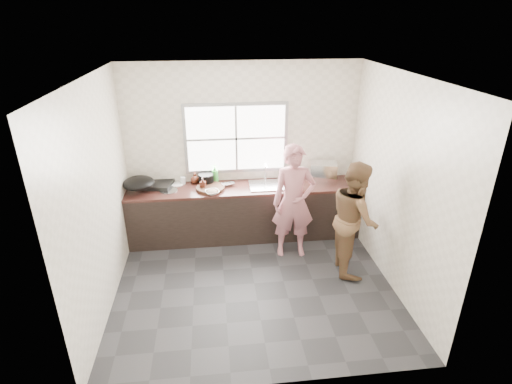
{
  "coord_description": "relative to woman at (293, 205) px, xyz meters",
  "views": [
    {
      "loc": [
        -0.48,
        -4.35,
        3.31
      ],
      "look_at": [
        0.1,
        0.65,
        1.05
      ],
      "focal_mm": 28.0,
      "sensor_mm": 36.0,
      "label": 1
    }
  ],
  "objects": [
    {
      "name": "bowl_mince",
      "position": [
        -1.15,
        0.39,
        0.1
      ],
      "size": [
        0.26,
        0.26,
        0.05
      ],
      "primitive_type": "imported",
      "rotation": [
        0.0,
        0.0,
        0.29
      ],
      "color": "white",
      "rests_on": "countertop"
    },
    {
      "name": "cabinet",
      "position": [
        -0.65,
        0.6,
        -0.38
      ],
      "size": [
        3.6,
        0.62,
        0.82
      ],
      "primitive_type": "cube",
      "color": "black",
      "rests_on": "floor"
    },
    {
      "name": "cleaver",
      "position": [
        -0.9,
        0.66,
        0.11
      ],
      "size": [
        0.22,
        0.15,
        0.01
      ],
      "primitive_type": "cube",
      "rotation": [
        0.0,
        0.0,
        0.24
      ],
      "color": "#B6B8BE",
      "rests_on": "cutting_board"
    },
    {
      "name": "wok",
      "position": [
        -2.23,
        0.57,
        0.22
      ],
      "size": [
        0.57,
        0.57,
        0.18
      ],
      "primitive_type": "ellipsoid",
      "rotation": [
        0.0,
        0.0,
        0.25
      ],
      "color": "black",
      "rests_on": "burner"
    },
    {
      "name": "wall_back",
      "position": [
        -0.65,
        0.91,
        0.56
      ],
      "size": [
        3.6,
        0.01,
        2.7
      ],
      "primitive_type": "cube",
      "color": "silver",
      "rests_on": "ground"
    },
    {
      "name": "bowl_crabs",
      "position": [
        0.05,
        0.39,
        0.1
      ],
      "size": [
        0.21,
        0.21,
        0.06
      ],
      "primitive_type": "imported",
      "rotation": [
        0.0,
        0.0,
        -0.03
      ],
      "color": "silver",
      "rests_on": "countertop"
    },
    {
      "name": "wall_right",
      "position": [
        1.16,
        -0.69,
        0.56
      ],
      "size": [
        0.01,
        3.2,
        2.7
      ],
      "primitive_type": "cube",
      "color": "silver",
      "rests_on": "ground"
    },
    {
      "name": "cutting_board",
      "position": [
        -1.18,
        0.56,
        0.09
      ],
      "size": [
        0.44,
        0.44,
        0.04
      ],
      "primitive_type": "cylinder",
      "rotation": [
        0.0,
        0.0,
        -0.0
      ],
      "color": "#341F14",
      "rests_on": "countertop"
    },
    {
      "name": "ceiling",
      "position": [
        -0.65,
        -0.69,
        1.92
      ],
      "size": [
        3.6,
        3.2,
        0.01
      ],
      "primitive_type": "cube",
      "color": "silver",
      "rests_on": "wall_back"
    },
    {
      "name": "dish_rack",
      "position": [
        0.61,
        0.68,
        0.22
      ],
      "size": [
        0.46,
        0.36,
        0.31
      ],
      "primitive_type": "cube",
      "rotation": [
        0.0,
        0.0,
        -0.21
      ],
      "color": "silver",
      "rests_on": "countertop"
    },
    {
      "name": "plate_food",
      "position": [
        -1.69,
        0.79,
        0.08
      ],
      "size": [
        0.2,
        0.2,
        0.02
      ],
      "primitive_type": "cylinder",
      "rotation": [
        0.0,
        0.0,
        0.0
      ],
      "color": "white",
      "rests_on": "countertop"
    },
    {
      "name": "woman",
      "position": [
        0.0,
        0.0,
        0.0
      ],
      "size": [
        0.6,
        0.41,
        1.58
      ],
      "primitive_type": "imported",
      "rotation": [
        0.0,
        0.0,
        -0.05
      ],
      "color": "#BF727B",
      "rests_on": "floor"
    },
    {
      "name": "sink",
      "position": [
        -0.3,
        0.6,
        0.08
      ],
      "size": [
        0.55,
        0.45,
        0.02
      ],
      "primitive_type": "cube",
      "color": "silver",
      "rests_on": "countertop"
    },
    {
      "name": "pot_lid_left",
      "position": [
        -1.81,
        0.57,
        0.08
      ],
      "size": [
        0.32,
        0.32,
        0.01
      ],
      "primitive_type": "cylinder",
      "rotation": [
        0.0,
        0.0,
        0.2
      ],
      "color": "#B0B4B8",
      "rests_on": "countertop"
    },
    {
      "name": "wall_left",
      "position": [
        -2.45,
        -0.69,
        0.56
      ],
      "size": [
        0.01,
        3.2,
        2.7
      ],
      "primitive_type": "cube",
      "color": "silver",
      "rests_on": "ground"
    },
    {
      "name": "bowl_held",
      "position": [
        0.08,
        0.39,
        0.1
      ],
      "size": [
        0.22,
        0.22,
        0.07
      ],
      "primitive_type": "imported",
      "rotation": [
        0.0,
        0.0,
        -0.05
      ],
      "color": "silver",
      "rests_on": "countertop"
    },
    {
      "name": "wall_front",
      "position": [
        -0.65,
        -2.3,
        0.56
      ],
      "size": [
        3.6,
        0.01,
        2.7
      ],
      "primitive_type": "cube",
      "color": "beige",
      "rests_on": "ground"
    },
    {
      "name": "burner",
      "position": [
        -1.98,
        0.78,
        0.1
      ],
      "size": [
        0.5,
        0.5,
        0.06
      ],
      "primitive_type": "cube",
      "rotation": [
        0.0,
        0.0,
        -0.21
      ],
      "color": "black",
      "rests_on": "countertop"
    },
    {
      "name": "person_side",
      "position": [
        0.74,
        -0.48,
        0.0
      ],
      "size": [
        0.67,
        0.82,
        1.59
      ],
      "primitive_type": "imported",
      "rotation": [
        0.0,
        0.0,
        1.48
      ],
      "color": "brown",
      "rests_on": "floor"
    },
    {
      "name": "floor",
      "position": [
        -0.65,
        -0.69,
        -0.79
      ],
      "size": [
        3.6,
        3.2,
        0.01
      ],
      "primitive_type": "cube",
      "color": "#2B2B2E",
      "rests_on": "ground"
    },
    {
      "name": "black_pot",
      "position": [
        -1.24,
        0.76,
        0.16
      ],
      "size": [
        0.28,
        0.28,
        0.17
      ],
      "primitive_type": "cylinder",
      "rotation": [
        0.0,
        0.0,
        -0.23
      ],
      "color": "black",
      "rests_on": "countertop"
    },
    {
      "name": "countertop",
      "position": [
        -0.65,
        0.6,
        0.05
      ],
      "size": [
        3.6,
        0.64,
        0.04
      ],
      "primitive_type": "cube",
      "color": "#361B16",
      "rests_on": "cabinet"
    },
    {
      "name": "bottle_brown_short",
      "position": [
        -1.41,
        0.83,
        0.15
      ],
      "size": [
        0.16,
        0.16,
        0.16
      ],
      "primitive_type": "imported",
      "rotation": [
        0.0,
        0.0,
        0.36
      ],
      "color": "#441C11",
      "rests_on": "countertop"
    },
    {
      "name": "faucet",
      "position": [
        -0.3,
        0.8,
        0.22
      ],
      "size": [
        0.02,
        0.02,
        0.3
      ],
      "primitive_type": "cylinder",
      "color": "silver",
      "rests_on": "countertop"
    },
    {
      "name": "window_glazing",
      "position": [
        -0.75,
        0.87,
        0.76
      ],
      "size": [
        1.5,
        0.01,
        1.0
      ],
      "primitive_type": "cube",
      "color": "white",
      "rests_on": "window_frame"
    },
    {
      "name": "pot_lid_right",
      "position": [
        -1.72,
        0.83,
        0.08
      ],
      "size": [
        0.32,
        0.32,
        0.01
      ],
      "primitive_type": "cylinder",
      "rotation": [
        0.0,
        0.0,
        -0.27
      ],
      "color": "silver",
      "rests_on": "countertop"
    },
    {
      "name": "glass_jar",
      "position": [
        -1.6,
        0.82,
        0.13
      ],
      "size": [
        0.1,
        0.1,
        0.11
      ],
      "primitive_type": "cylinder",
      "rotation": [
        0.0,
        0.0,
        0.34
      ],
      "color": "white",
      "rests_on": "countertop"
    },
    {
      "name": "window_frame",
      "position": [
        -0.75,
        0.9,
        0.76
      ],
      "size": [
        1.6,
        0.05,
        1.1
      ],
      "primitive_type": "cube",
      "color": "#9EA0A5",
      "rests_on": "wall_back"
    },
    {
      "name": "bottle_green",
      "position": [
        -1.1,
        0.83,
        0.21
      ],
      "size": [
        0.11,
        0.11,
        0.28
      ],
      "primitive_type": "imported",
      "rotation": [
        0.0,
        0.0,
        0.03
      ],
      "color": "green",
      "rests_on": "countertop"
    },
    {
      "name": "bottle_brown_tall",
      "position": [
        -1.29,
        0.58,
        0.16
      ],
      "size": [
        0.1,
        0.1,
        0.17
      ],
      "primitive_type": "imported",
      "rotation": [
        0.0,
        0.0,
        -0.3
      ],
      "color": "#3C180F",
      "rests_on": "countertop"
    }
  ]
}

